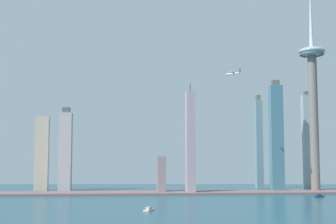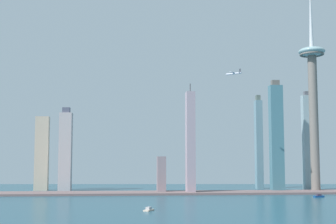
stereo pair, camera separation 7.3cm
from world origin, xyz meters
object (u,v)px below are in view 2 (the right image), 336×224
(skyscraper_0, at_px, (190,142))
(skyscraper_2, at_px, (309,142))
(skyscraper_1, at_px, (276,137))
(skyscraper_5, at_px, (161,175))
(skyscraper_7, at_px, (65,151))
(boat_6, at_px, (319,196))
(airplane, at_px, (234,73))
(observation_tower, at_px, (313,87))
(skyscraper_4, at_px, (42,153))
(skyscraper_3, at_px, (259,143))
(boat_2, at_px, (149,209))

(skyscraper_0, relative_size, skyscraper_2, 1.00)
(skyscraper_1, height_order, skyscraper_5, skyscraper_1)
(skyscraper_7, xyz_separation_m, boat_6, (371.24, -153.85, -65.19))
(skyscraper_2, bearing_deg, skyscraper_7, 179.25)
(airplane, bearing_deg, skyscraper_7, 14.73)
(observation_tower, bearing_deg, airplane, -156.94)
(skyscraper_0, xyz_separation_m, skyscraper_1, (145.98, 30.08, 10.00))
(skyscraper_4, relative_size, airplane, 5.67)
(observation_tower, height_order, boat_6, observation_tower)
(skyscraper_1, xyz_separation_m, skyscraper_7, (-346.77, 45.38, -21.89))
(skyscraper_2, xyz_separation_m, skyscraper_3, (-77.71, 38.45, -1.96))
(observation_tower, distance_m, skyscraper_4, 468.21)
(skyscraper_3, xyz_separation_m, boat_2, (-211.48, -338.70, -79.75))
(observation_tower, bearing_deg, skyscraper_2, 80.40)
(skyscraper_3, distance_m, airplane, 192.59)
(skyscraper_2, height_order, skyscraper_7, skyscraper_2)
(skyscraper_5, distance_m, boat_2, 249.75)
(skyscraper_3, distance_m, skyscraper_5, 210.70)
(observation_tower, distance_m, skyscraper_3, 141.11)
(skyscraper_4, bearing_deg, skyscraper_7, -21.38)
(skyscraper_2, distance_m, boat_2, 424.80)
(skyscraper_0, bearing_deg, skyscraper_2, 17.99)
(skyscraper_5, bearing_deg, skyscraper_1, 4.14)
(boat_2, bearing_deg, skyscraper_4, -126.88)
(boat_6, bearing_deg, skyscraper_5, -38.25)
(skyscraper_2, bearing_deg, observation_tower, -99.60)
(observation_tower, distance_m, skyscraper_0, 229.18)
(skyscraper_2, relative_size, skyscraper_3, 1.01)
(skyscraper_0, height_order, skyscraper_1, skyscraper_1)
(skyscraper_5, distance_m, airplane, 193.10)
(skyscraper_2, bearing_deg, skyscraper_3, 153.67)
(skyscraper_2, relative_size, boat_6, 10.70)
(skyscraper_4, relative_size, boat_2, 7.52)
(airplane, bearing_deg, skyscraper_4, 14.98)
(boat_2, height_order, boat_6, boat_6)
(observation_tower, distance_m, skyscraper_1, 103.35)
(skyscraper_3, relative_size, airplane, 7.62)
(observation_tower, xyz_separation_m, skyscraper_7, (-408.95, 49.99, -104.32))
(skyscraper_4, bearing_deg, skyscraper_5, -20.82)
(skyscraper_5, xyz_separation_m, skyscraper_7, (-156.77, 59.15, 38.27))
(skyscraper_3, xyz_separation_m, airplane, (-76.65, -145.53, 100.17))
(observation_tower, xyz_separation_m, skyscraper_0, (-208.17, -25.48, -92.42))
(skyscraper_7, distance_m, boat_2, 337.51)
(skyscraper_2, relative_size, airplane, 7.73)
(skyscraper_1, distance_m, skyscraper_4, 394.17)
(observation_tower, relative_size, skyscraper_2, 2.08)
(skyscraper_2, height_order, boat_2, skyscraper_2)
(skyscraper_5, relative_size, boat_6, 3.58)
(skyscraper_0, height_order, skyscraper_4, skyscraper_0)
(skyscraper_3, relative_size, skyscraper_7, 1.21)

